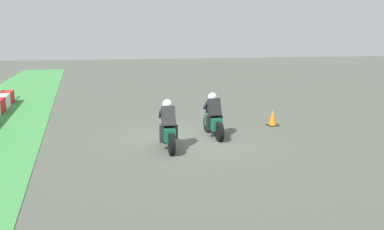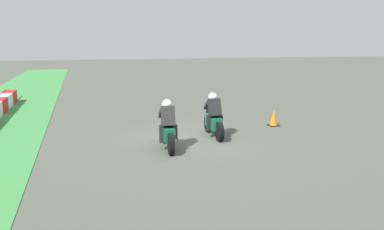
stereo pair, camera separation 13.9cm
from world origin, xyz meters
name	(u,v)px [view 1 (the left image)]	position (x,y,z in m)	size (l,w,h in m)	color
ground_plane	(189,140)	(0.00, 0.00, 0.00)	(120.00, 120.00, 0.00)	#4E5349
rider_lane_a	(213,119)	(0.30, -0.95, 0.62)	(2.04, 0.55, 1.51)	black
rider_lane_b	(168,129)	(-0.81, 0.90, 0.62)	(2.04, 0.56, 1.51)	black
traffic_cone	(273,118)	(1.32, -3.77, 0.30)	(0.40, 0.40, 0.64)	black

